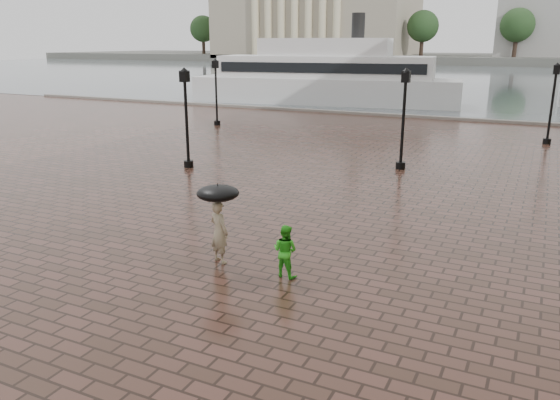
{
  "coord_description": "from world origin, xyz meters",
  "views": [
    {
      "loc": [
        8.75,
        -10.57,
        5.64
      ],
      "look_at": [
        2.38,
        2.54,
        1.4
      ],
      "focal_mm": 35.0,
      "sensor_mm": 36.0,
      "label": 1
    }
  ],
  "objects_px": {
    "street_lamps": "(336,105)",
    "adult_pedestrian": "(219,232)",
    "ferry_near": "(325,77)",
    "child_pedestrian": "(285,251)"
  },
  "relations": [
    {
      "from": "street_lamps",
      "to": "adult_pedestrian",
      "type": "distance_m",
      "value": 16.95
    },
    {
      "from": "adult_pedestrian",
      "to": "child_pedestrian",
      "type": "relative_size",
      "value": 1.25
    },
    {
      "from": "ferry_near",
      "to": "adult_pedestrian",
      "type": "bearing_deg",
      "value": -80.96
    },
    {
      "from": "street_lamps",
      "to": "ferry_near",
      "type": "distance_m",
      "value": 22.94
    },
    {
      "from": "adult_pedestrian",
      "to": "ferry_near",
      "type": "xyz_separation_m",
      "value": [
        -11.85,
        37.77,
        1.61
      ]
    },
    {
      "from": "ferry_near",
      "to": "child_pedestrian",
      "type": "bearing_deg",
      "value": -78.34
    },
    {
      "from": "street_lamps",
      "to": "ferry_near",
      "type": "relative_size",
      "value": 0.84
    },
    {
      "from": "street_lamps",
      "to": "ferry_near",
      "type": "bearing_deg",
      "value": 112.9
    },
    {
      "from": "street_lamps",
      "to": "adult_pedestrian",
      "type": "bearing_deg",
      "value": -80.04
    },
    {
      "from": "adult_pedestrian",
      "to": "street_lamps",
      "type": "bearing_deg",
      "value": -60.34
    }
  ]
}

